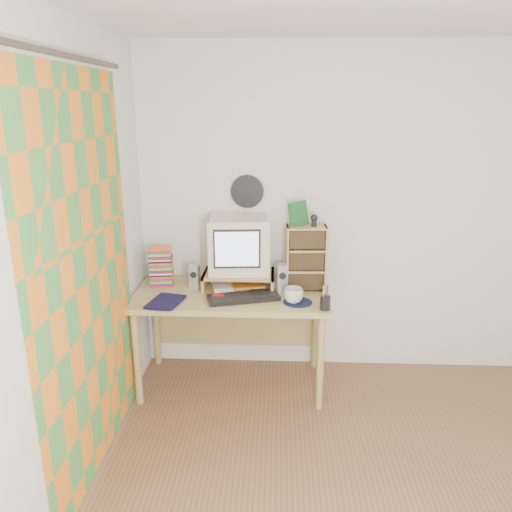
# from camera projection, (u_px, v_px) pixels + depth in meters

# --- Properties ---
(back_wall) EXTENTS (3.50, 0.00, 3.50)m
(back_wall) POSITION_uv_depth(u_px,v_px,m) (370.00, 216.00, 3.78)
(back_wall) COLOR silver
(back_wall) RESTS_ON floor
(left_wall) EXTENTS (0.00, 3.50, 3.50)m
(left_wall) POSITION_uv_depth(u_px,v_px,m) (36.00, 297.00, 2.19)
(left_wall) COLOR silver
(left_wall) RESTS_ON floor
(curtain) EXTENTS (0.00, 2.20, 2.20)m
(curtain) POSITION_uv_depth(u_px,v_px,m) (88.00, 282.00, 2.67)
(curtain) COLOR orange
(curtain) RESTS_ON left_wall
(wall_disc) EXTENTS (0.25, 0.02, 0.25)m
(wall_disc) POSITION_uv_depth(u_px,v_px,m) (247.00, 192.00, 3.75)
(wall_disc) COLOR black
(wall_disc) RESTS_ON back_wall
(desk) EXTENTS (1.40, 0.70, 0.75)m
(desk) POSITION_uv_depth(u_px,v_px,m) (232.00, 306.00, 3.72)
(desk) COLOR tan
(desk) RESTS_ON floor
(monitor_riser) EXTENTS (0.52, 0.30, 0.12)m
(monitor_riser) POSITION_uv_depth(u_px,v_px,m) (239.00, 276.00, 3.69)
(monitor_riser) COLOR tan
(monitor_riser) RESTS_ON desk
(crt_monitor) EXTENTS (0.46, 0.46, 0.40)m
(crt_monitor) POSITION_uv_depth(u_px,v_px,m) (239.00, 244.00, 3.67)
(crt_monitor) COLOR beige
(crt_monitor) RESTS_ON monitor_riser
(speaker_left) EXTENTS (0.07, 0.07, 0.18)m
(speaker_left) POSITION_uv_depth(u_px,v_px,m) (194.00, 277.00, 3.68)
(speaker_left) COLOR #A8A8AD
(speaker_left) RESTS_ON desk
(speaker_right) EXTENTS (0.08, 0.08, 0.20)m
(speaker_right) POSITION_uv_depth(u_px,v_px,m) (282.00, 278.00, 3.62)
(speaker_right) COLOR #A8A8AD
(speaker_right) RESTS_ON desk
(keyboard) EXTENTS (0.53, 0.30, 0.03)m
(keyboard) POSITION_uv_depth(u_px,v_px,m) (243.00, 298.00, 3.48)
(keyboard) COLOR black
(keyboard) RESTS_ON desk
(dvd_stack) EXTENTS (0.18, 0.14, 0.24)m
(dvd_stack) POSITION_uv_depth(u_px,v_px,m) (162.00, 270.00, 3.75)
(dvd_stack) COLOR brown
(dvd_stack) RESTS_ON desk
(cd_rack) EXTENTS (0.30, 0.17, 0.48)m
(cd_rack) POSITION_uv_depth(u_px,v_px,m) (306.00, 258.00, 3.61)
(cd_rack) COLOR tan
(cd_rack) RESTS_ON desk
(mug) EXTENTS (0.15, 0.15, 0.11)m
(mug) POSITION_uv_depth(u_px,v_px,m) (293.00, 295.00, 3.42)
(mug) COLOR silver
(mug) RESTS_ON desk
(diary) EXTENTS (0.28, 0.23, 0.05)m
(diary) POSITION_uv_depth(u_px,v_px,m) (152.00, 299.00, 3.44)
(diary) COLOR black
(diary) RESTS_ON desk
(mousepad) EXTENTS (0.22, 0.22, 0.00)m
(mousepad) POSITION_uv_depth(u_px,v_px,m) (298.00, 302.00, 3.44)
(mousepad) COLOR black
(mousepad) RESTS_ON desk
(pen_cup) EXTENTS (0.08, 0.08, 0.13)m
(pen_cup) POSITION_uv_depth(u_px,v_px,m) (325.00, 300.00, 3.30)
(pen_cup) COLOR black
(pen_cup) RESTS_ON desk
(papers) EXTENTS (0.31, 0.26, 0.04)m
(papers) POSITION_uv_depth(u_px,v_px,m) (237.00, 285.00, 3.71)
(papers) COLOR white
(papers) RESTS_ON desk
(red_box) EXTENTS (0.08, 0.05, 0.04)m
(red_box) POSITION_uv_depth(u_px,v_px,m) (218.00, 298.00, 3.47)
(red_box) COLOR #B51318
(red_box) RESTS_ON desk
(game_box) EXTENTS (0.14, 0.06, 0.17)m
(game_box) POSITION_uv_depth(u_px,v_px,m) (298.00, 214.00, 3.54)
(game_box) COLOR #165023
(game_box) RESTS_ON cd_rack
(webcam) EXTENTS (0.06, 0.06, 0.09)m
(webcam) POSITION_uv_depth(u_px,v_px,m) (314.00, 220.00, 3.52)
(webcam) COLOR black
(webcam) RESTS_ON cd_rack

